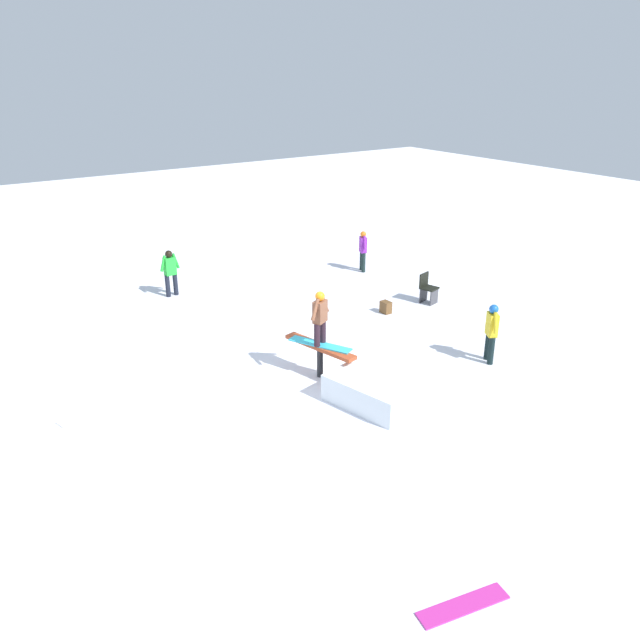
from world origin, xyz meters
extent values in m
plane|color=white|center=(0.00, 0.00, 0.00)|extent=(60.00, 60.00, 0.00)
cylinder|color=black|center=(0.00, 0.00, 0.34)|extent=(0.14, 0.14, 0.69)
cube|color=#A53F1E|center=(0.00, 0.00, 0.73)|extent=(1.93, 0.69, 0.08)
cube|color=white|center=(-1.58, -0.35, 0.28)|extent=(2.08, 1.86, 0.57)
cube|color=#31BAD8|center=(0.00, 0.00, 0.78)|extent=(1.45, 0.89, 0.03)
cylinder|color=#2D1B25|center=(0.06, -0.12, 1.06)|extent=(0.14, 0.14, 0.52)
cylinder|color=#2D1B25|center=(-0.06, 0.12, 1.06)|extent=(0.14, 0.14, 0.52)
cube|color=brown|center=(0.00, 0.00, 1.57)|extent=(0.32, 0.38, 0.49)
cylinder|color=brown|center=(0.09, -0.18, 1.68)|extent=(0.21, 0.31, 0.45)
cylinder|color=brown|center=(-0.09, 0.18, 1.68)|extent=(0.21, 0.31, 0.45)
sphere|color=orange|center=(0.00, 0.00, 1.92)|extent=(0.21, 0.21, 0.21)
cylinder|color=#182827|center=(5.62, -5.60, 0.33)|extent=(0.13, 0.13, 0.66)
cylinder|color=#182827|center=(5.40, -5.51, 0.33)|extent=(0.13, 0.13, 0.66)
cube|color=purple|center=(5.51, -5.56, 0.92)|extent=(0.36, 0.29, 0.51)
cylinder|color=purple|center=(5.69, -5.63, 1.04)|extent=(0.19, 0.14, 0.45)
cylinder|color=purple|center=(5.33, -5.48, 1.04)|extent=(0.19, 0.14, 0.45)
sphere|color=orange|center=(5.51, -5.56, 1.28)|extent=(0.20, 0.20, 0.20)
cylinder|color=black|center=(-1.53, -3.77, 0.34)|extent=(0.14, 0.14, 0.68)
cylinder|color=black|center=(-1.75, -3.63, 0.34)|extent=(0.14, 0.14, 0.68)
cube|color=yellow|center=(-1.64, -3.70, 0.95)|extent=(0.39, 0.35, 0.54)
cylinder|color=yellow|center=(-1.46, -3.81, 1.07)|extent=(0.23, 0.18, 0.49)
cylinder|color=yellow|center=(-1.82, -3.59, 1.07)|extent=(0.23, 0.18, 0.49)
sphere|color=blue|center=(-1.64, -3.70, 1.33)|extent=(0.21, 0.21, 0.21)
cylinder|color=black|center=(6.89, 0.56, 0.33)|extent=(0.14, 0.14, 0.66)
cylinder|color=black|center=(6.87, 0.82, 0.33)|extent=(0.14, 0.14, 0.66)
cube|color=green|center=(6.88, 0.69, 0.93)|extent=(0.23, 0.35, 0.54)
cylinder|color=green|center=(6.90, 0.48, 1.05)|extent=(0.10, 0.23, 0.48)
cylinder|color=green|center=(6.86, 0.90, 1.05)|extent=(0.10, 0.23, 0.48)
sphere|color=black|center=(6.88, 0.69, 1.31)|extent=(0.21, 0.21, 0.21)
cube|color=white|center=(1.34, 4.67, 0.01)|extent=(0.64, 1.45, 0.02)
cube|color=#CE2E9B|center=(-6.35, 2.13, 0.01)|extent=(0.53, 1.32, 0.02)
cube|color=#3F3F44|center=(1.83, -5.31, 0.22)|extent=(0.13, 0.39, 0.44)
cube|color=#3F3F44|center=(2.18, -5.22, 0.22)|extent=(0.13, 0.39, 0.44)
cube|color=black|center=(2.01, -5.26, 0.46)|extent=(0.54, 0.54, 0.04)
cube|color=black|center=(2.20, -5.21, 0.68)|extent=(0.14, 0.44, 0.40)
cube|color=brown|center=(2.11, -3.71, 0.17)|extent=(0.30, 0.23, 0.34)
camera|label=1|loc=(-10.28, 7.11, 6.52)|focal=35.00mm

